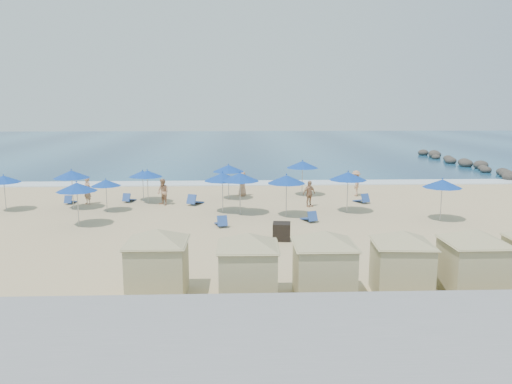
% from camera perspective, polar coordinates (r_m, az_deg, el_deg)
% --- Properties ---
extents(ground, '(160.00, 160.00, 0.00)m').
position_cam_1_polar(ground, '(26.79, -1.22, -4.30)').
color(ground, tan).
rests_on(ground, ground).
extents(ocean, '(160.00, 80.00, 0.06)m').
position_cam_1_polar(ocean, '(81.22, -1.88, 5.42)').
color(ocean, navy).
rests_on(ocean, ground).
extents(surf_line, '(160.00, 2.50, 0.08)m').
position_cam_1_polar(surf_line, '(41.98, -1.58, 1.02)').
color(surf_line, white).
rests_on(surf_line, ground).
extents(seawall, '(160.00, 6.10, 1.22)m').
position_cam_1_polar(seawall, '(13.83, -0.24, -15.66)').
color(seawall, gray).
rests_on(seawall, ground).
extents(rock_jetty, '(2.56, 26.66, 0.96)m').
position_cam_1_polar(rock_jetty, '(56.76, 23.36, 2.90)').
color(rock_jetty, '#2D2926').
rests_on(rock_jetty, ground).
extents(trash_bin, '(0.95, 0.95, 0.86)m').
position_cam_1_polar(trash_bin, '(24.70, 2.94, -4.53)').
color(trash_bin, black).
rests_on(trash_bin, ground).
extents(cabana_0, '(4.26, 4.26, 2.67)m').
position_cam_1_polar(cabana_0, '(17.68, -11.22, -6.97)').
color(cabana_0, tan).
rests_on(cabana_0, ground).
extents(cabana_1, '(4.19, 4.19, 2.63)m').
position_cam_1_polar(cabana_1, '(16.99, -0.93, -7.57)').
color(cabana_1, tan).
rests_on(cabana_1, ground).
extents(cabana_2, '(4.26, 4.26, 2.67)m').
position_cam_1_polar(cabana_2, '(17.27, 7.79, -7.28)').
color(cabana_2, tan).
rests_on(cabana_2, ground).
extents(cabana_3, '(4.09, 4.09, 2.57)m').
position_cam_1_polar(cabana_3, '(18.23, 16.34, -6.86)').
color(cabana_3, tan).
rests_on(cabana_3, ground).
extents(cabana_4, '(4.22, 4.22, 2.65)m').
position_cam_1_polar(cabana_4, '(19.00, 23.65, -6.49)').
color(cabana_4, tan).
rests_on(cabana_4, ground).
extents(umbrella_0, '(2.05, 2.05, 2.34)m').
position_cam_1_polar(umbrella_0, '(34.71, -26.89, 1.33)').
color(umbrella_0, '#A5A8AD').
rests_on(umbrella_0, ground).
extents(umbrella_1, '(1.85, 1.85, 2.10)m').
position_cam_1_polar(umbrella_1, '(32.18, -16.79, 1.02)').
color(umbrella_1, '#A5A8AD').
rests_on(umbrella_1, ground).
extents(umbrella_2, '(1.91, 1.91, 2.17)m').
position_cam_1_polar(umbrella_2, '(35.17, -12.84, 2.04)').
color(umbrella_2, '#A5A8AD').
rests_on(umbrella_2, ground).
extents(umbrella_3, '(2.21, 2.21, 2.51)m').
position_cam_1_polar(umbrella_3, '(28.82, -19.81, 0.55)').
color(umbrella_3, '#A5A8AD').
rests_on(umbrella_3, ground).
extents(umbrella_4, '(2.04, 2.04, 2.32)m').
position_cam_1_polar(umbrella_4, '(34.21, -12.33, 2.06)').
color(umbrella_4, '#A5A8AD').
rests_on(umbrella_4, ground).
extents(umbrella_5, '(2.26, 2.26, 2.58)m').
position_cam_1_polar(umbrella_5, '(30.53, -3.86, 1.74)').
color(umbrella_5, '#A5A8AD').
rests_on(umbrella_5, ground).
extents(umbrella_6, '(2.33, 2.33, 2.65)m').
position_cam_1_polar(umbrella_6, '(29.98, -1.84, 1.73)').
color(umbrella_6, '#A5A8AD').
rests_on(umbrella_6, ground).
extents(umbrella_7, '(2.22, 2.22, 2.52)m').
position_cam_1_polar(umbrella_7, '(34.87, -3.17, 2.72)').
color(umbrella_7, '#A5A8AD').
rests_on(umbrella_7, ground).
extents(umbrella_8, '(2.28, 2.28, 2.60)m').
position_cam_1_polar(umbrella_8, '(29.41, 3.51, 1.46)').
color(umbrella_8, '#A5A8AD').
rests_on(umbrella_8, ground).
extents(umbrella_9, '(2.33, 2.33, 2.65)m').
position_cam_1_polar(umbrella_9, '(36.30, 5.33, 3.15)').
color(umbrella_9, '#A5A8AD').
rests_on(umbrella_9, ground).
extents(umbrella_10, '(2.31, 2.31, 2.63)m').
position_cam_1_polar(umbrella_10, '(30.98, 10.47, 1.81)').
color(umbrella_10, '#A5A8AD').
rests_on(umbrella_10, ground).
extents(umbrella_11, '(2.20, 2.20, 2.50)m').
position_cam_1_polar(umbrella_11, '(30.27, 20.53, 0.92)').
color(umbrella_11, '#A5A8AD').
rests_on(umbrella_11, ground).
extents(umbrella_12, '(2.27, 2.27, 2.59)m').
position_cam_1_polar(umbrella_12, '(33.63, -20.35, 1.92)').
color(umbrella_12, '#A5A8AD').
rests_on(umbrella_12, ground).
extents(beach_chair_0, '(0.58, 1.16, 0.62)m').
position_cam_1_polar(beach_chair_0, '(35.76, -20.49, -0.93)').
color(beach_chair_0, '#294A97').
rests_on(beach_chair_0, ground).
extents(beach_chair_1, '(0.79, 1.28, 0.65)m').
position_cam_1_polar(beach_chair_1, '(35.23, -14.37, -0.74)').
color(beach_chair_1, '#294A97').
rests_on(beach_chair_1, ground).
extents(beach_chair_2, '(1.14, 1.51, 0.76)m').
position_cam_1_polar(beach_chair_2, '(33.44, -7.06, -1.01)').
color(beach_chair_2, '#294A97').
rests_on(beach_chair_2, ground).
extents(beach_chair_3, '(0.78, 1.32, 0.68)m').
position_cam_1_polar(beach_chair_3, '(27.44, -3.99, -3.47)').
color(beach_chair_3, '#294A97').
rests_on(beach_chair_3, ground).
extents(beach_chair_4, '(0.91, 1.33, 0.67)m').
position_cam_1_polar(beach_chair_4, '(28.65, 6.18, -2.93)').
color(beach_chair_4, '#294A97').
rests_on(beach_chair_4, ground).
extents(beach_chair_5, '(0.99, 1.38, 0.69)m').
position_cam_1_polar(beach_chair_5, '(34.54, 12.06, -0.84)').
color(beach_chair_5, '#294A97').
rests_on(beach_chair_5, ground).
extents(beachgoer_0, '(0.80, 0.76, 1.83)m').
position_cam_1_polar(beachgoer_0, '(35.10, -18.73, 0.14)').
color(beachgoer_0, tan).
rests_on(beachgoer_0, ground).
extents(beachgoer_1, '(1.07, 1.07, 1.75)m').
position_cam_1_polar(beachgoer_1, '(33.55, -10.59, -0.00)').
color(beachgoer_1, tan).
rests_on(beachgoer_1, ground).
extents(beachgoer_2, '(1.07, 0.90, 1.71)m').
position_cam_1_polar(beachgoer_2, '(32.66, 6.10, -0.19)').
color(beachgoer_2, tan).
rests_on(beachgoer_2, ground).
extents(beachgoer_3, '(1.00, 1.35, 1.86)m').
position_cam_1_polar(beachgoer_3, '(37.02, 11.34, 1.00)').
color(beachgoer_3, tan).
rests_on(beachgoer_3, ground).
extents(beachgoer_4, '(0.70, 0.96, 1.81)m').
position_cam_1_polar(beachgoer_4, '(36.23, -1.58, 0.96)').
color(beachgoer_4, tan).
rests_on(beachgoer_4, ground).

